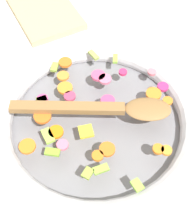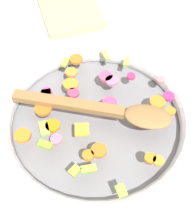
{
  "view_description": "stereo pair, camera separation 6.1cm",
  "coord_description": "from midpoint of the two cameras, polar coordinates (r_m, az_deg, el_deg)",
  "views": [
    {
      "loc": [
        0.31,
        -0.16,
        0.55
      ],
      "look_at": [
        0.0,
        0.0,
        0.05
      ],
      "focal_mm": 50.0,
      "sensor_mm": 36.0,
      "label": 1
    },
    {
      "loc": [
        0.34,
        -0.11,
        0.55
      ],
      "look_at": [
        0.0,
        0.0,
        0.05
      ],
      "focal_mm": 50.0,
      "sensor_mm": 36.0,
      "label": 2
    }
  ],
  "objects": [
    {
      "name": "cutting_board",
      "position": [
        0.93,
        -11.84,
        18.09
      ],
      "size": [
        0.26,
        0.16,
        0.02
      ],
      "color": "tan",
      "rests_on": "ground_plane"
    },
    {
      "name": "chopped_vegetables",
      "position": [
        0.62,
        -4.1,
        0.53
      ],
      "size": [
        0.35,
        0.33,
        0.01
      ],
      "color": "orange",
      "rests_on": "skillet"
    },
    {
      "name": "skillet",
      "position": [
        0.64,
        -2.75,
        -1.65
      ],
      "size": [
        0.44,
        0.44,
        0.05
      ],
      "color": "slate",
      "rests_on": "ground_plane"
    },
    {
      "name": "ground_plane",
      "position": [
        0.66,
        -2.68,
        -2.71
      ],
      "size": [
        4.0,
        4.0,
        0.0
      ],
      "primitive_type": "plane",
      "color": "silver"
    },
    {
      "name": "wooden_spoon",
      "position": [
        0.6,
        -0.67,
        0.46
      ],
      "size": [
        0.18,
        0.29,
        0.01
      ],
      "color": "olive",
      "rests_on": "chopped_vegetables"
    }
  ]
}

